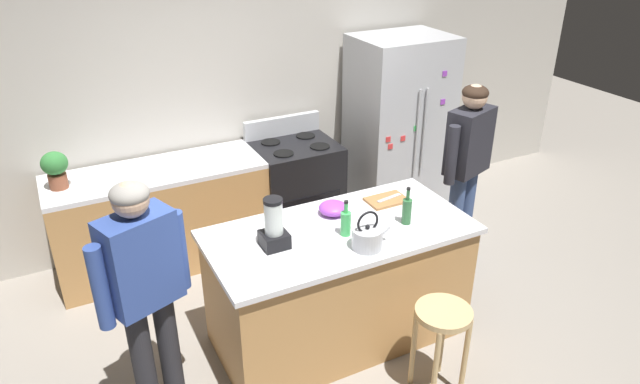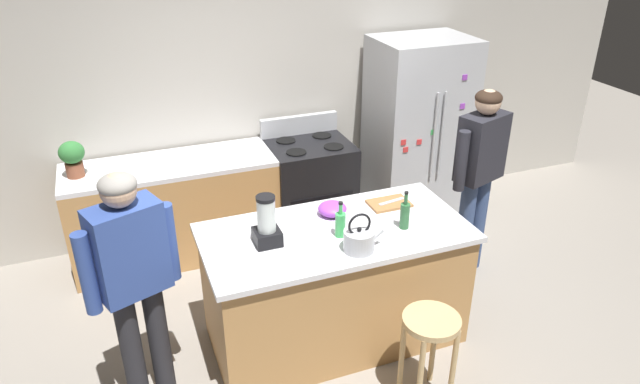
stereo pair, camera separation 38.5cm
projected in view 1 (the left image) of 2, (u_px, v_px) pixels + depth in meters
The scene contains 17 objects.
ground_plane at pixel (338, 334), 4.34m from camera, with size 14.00×14.00×0.00m, color gray.
back_wall at pixel (239, 92), 5.28m from camera, with size 8.00×0.10×2.70m, color #BCB7AD.
kitchen_island at pixel (339, 284), 4.13m from camera, with size 1.83×0.89×0.91m.
back_counter_run at pixel (174, 215), 5.04m from camera, with size 2.00×0.64×0.91m.
refrigerator at pixel (398, 127), 5.73m from camera, with size 0.90×0.73×1.80m.
stove_range at pixel (296, 188), 5.49m from camera, with size 0.76×0.65×1.09m.
person_by_island_left at pixel (144, 284), 3.26m from camera, with size 0.58×0.35×1.62m.
person_by_sink_right at pixel (467, 160), 4.78m from camera, with size 0.59×0.34×1.63m.
bar_stool at pixel (442, 328), 3.63m from camera, with size 0.36×0.36×0.65m.
potted_plant at pixel (55, 168), 4.42m from camera, with size 0.20×0.20×0.30m.
blender_appliance at pixel (274, 227), 3.67m from camera, with size 0.17×0.17×0.34m.
bottle_olive_oil at pixel (407, 210), 3.96m from camera, with size 0.07×0.07×0.28m.
bottle_soda at pixel (345, 223), 3.82m from camera, with size 0.07×0.07×0.26m.
mixing_bowl at pixel (333, 208), 4.10m from camera, with size 0.21×0.21×0.09m, color purple.
tea_kettle at pixel (367, 237), 3.69m from camera, with size 0.28×0.20×0.27m.
cutting_board at pixel (387, 200), 4.29m from camera, with size 0.30×0.20×0.02m, color #9E6B3D.
chef_knife at pixel (389, 198), 4.29m from camera, with size 0.22×0.03×0.01m, color #B7BABF.
Camera 1 is at (-1.66, -2.96, 2.92)m, focal length 32.36 mm.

